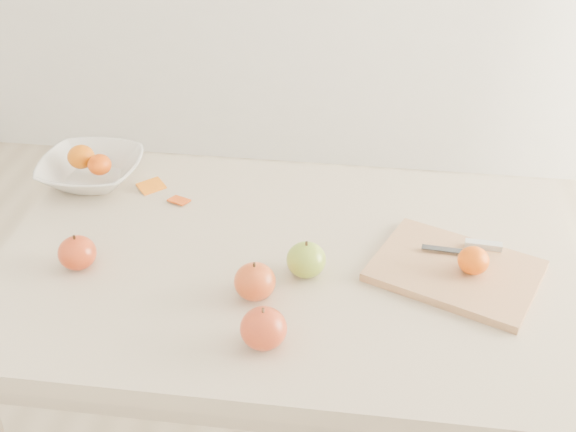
# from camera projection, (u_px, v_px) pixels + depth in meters

# --- Properties ---
(table) EXTENTS (1.20, 0.80, 0.75)m
(table) POSITION_uv_depth(u_px,v_px,m) (285.00, 294.00, 1.56)
(table) COLOR beige
(table) RESTS_ON ground
(cutting_board) EXTENTS (0.38, 0.33, 0.02)m
(cutting_board) POSITION_uv_depth(u_px,v_px,m) (455.00, 271.00, 1.45)
(cutting_board) COLOR tan
(cutting_board) RESTS_ON table
(board_tangerine) EXTENTS (0.06, 0.06, 0.05)m
(board_tangerine) POSITION_uv_depth(u_px,v_px,m) (473.00, 260.00, 1.42)
(board_tangerine) COLOR #D95407
(board_tangerine) RESTS_ON cutting_board
(fruit_bowl) EXTENTS (0.24, 0.24, 0.06)m
(fruit_bowl) POSITION_uv_depth(u_px,v_px,m) (91.00, 170.00, 1.75)
(fruit_bowl) COLOR silver
(fruit_bowl) RESTS_ON table
(bowl_tangerine_near) EXTENTS (0.06, 0.06, 0.06)m
(bowl_tangerine_near) POSITION_uv_depth(u_px,v_px,m) (81.00, 157.00, 1.74)
(bowl_tangerine_near) COLOR #C95B07
(bowl_tangerine_near) RESTS_ON fruit_bowl
(bowl_tangerine_far) EXTENTS (0.06, 0.06, 0.05)m
(bowl_tangerine_far) POSITION_uv_depth(u_px,v_px,m) (100.00, 165.00, 1.72)
(bowl_tangerine_far) COLOR #E64108
(bowl_tangerine_far) RESTS_ON fruit_bowl
(orange_peel_a) EXTENTS (0.07, 0.07, 0.01)m
(orange_peel_a) POSITION_uv_depth(u_px,v_px,m) (151.00, 188.00, 1.73)
(orange_peel_a) COLOR orange
(orange_peel_a) RESTS_ON table
(orange_peel_b) EXTENTS (0.05, 0.05, 0.01)m
(orange_peel_b) POSITION_uv_depth(u_px,v_px,m) (179.00, 201.00, 1.68)
(orange_peel_b) COLOR #C5430D
(orange_peel_b) RESTS_ON table
(paring_knife) EXTENTS (0.17, 0.05, 0.01)m
(paring_knife) POSITION_uv_depth(u_px,v_px,m) (477.00, 246.00, 1.49)
(paring_knife) COLOR silver
(paring_knife) RESTS_ON cutting_board
(apple_green) EXTENTS (0.08, 0.08, 0.07)m
(apple_green) POSITION_uv_depth(u_px,v_px,m) (306.00, 260.00, 1.43)
(apple_green) COLOR #6C9A19
(apple_green) RESTS_ON table
(apple_red_c) EXTENTS (0.08, 0.08, 0.08)m
(apple_red_c) POSITION_uv_depth(u_px,v_px,m) (264.00, 328.00, 1.26)
(apple_red_c) COLOR maroon
(apple_red_c) RESTS_ON table
(apple_red_b) EXTENTS (0.08, 0.08, 0.07)m
(apple_red_b) POSITION_uv_depth(u_px,v_px,m) (77.00, 253.00, 1.46)
(apple_red_b) COLOR #940B08
(apple_red_b) RESTS_ON table
(apple_red_e) EXTENTS (0.08, 0.08, 0.07)m
(apple_red_e) POSITION_uv_depth(u_px,v_px,m) (255.00, 282.00, 1.38)
(apple_red_e) COLOR #9A1A07
(apple_red_e) RESTS_ON table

